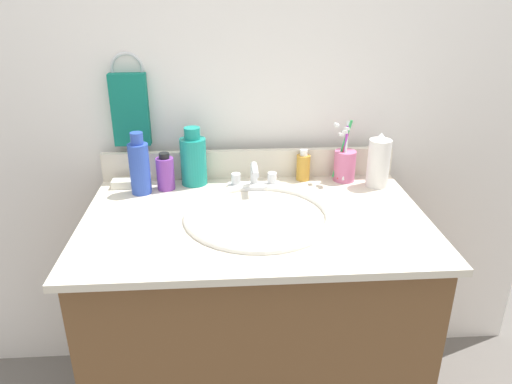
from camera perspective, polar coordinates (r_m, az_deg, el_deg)
vanity_cabinet at (r=1.51m, az=-0.12°, el=-15.72°), size 0.88×0.55×0.72m
countertop at (r=1.31m, az=-0.13°, el=-3.19°), size 0.92×0.60×0.02m
backsplash at (r=1.55m, az=-0.82°, el=3.35°), size 0.92×0.02×0.09m
back_wall at (r=1.66m, az=-0.91°, el=-0.11°), size 2.02×0.04×1.30m
towel_ring at (r=1.54m, az=-14.90°, el=13.80°), size 0.10×0.01×0.10m
hand_towel at (r=1.55m, az=-14.56°, el=9.31°), size 0.11×0.04×0.22m
sink_basin at (r=1.32m, az=0.33°, el=-4.11°), size 0.40×0.40×0.11m
faucet at (r=1.47m, az=-0.22°, el=1.41°), size 0.16×0.10×0.08m
bottle_shampoo_blue at (r=1.46m, az=-13.52°, el=2.93°), size 0.06×0.06×0.19m
bottle_cream_purple at (r=1.48m, az=-10.59°, el=2.24°), size 0.05×0.05×0.11m
bottle_lotion_white at (r=1.52m, az=14.19°, el=3.43°), size 0.07×0.07×0.17m
bottle_oil_amber at (r=1.54m, az=5.57°, el=3.00°), size 0.04×0.04×0.10m
bottle_mouthwash_teal at (r=1.50m, az=-7.35°, el=3.84°), size 0.08×0.08×0.18m
cup_pink at (r=1.55m, az=10.35°, el=3.26°), size 0.08×0.08×0.20m
soap_bar at (r=1.54m, az=-15.35°, el=0.99°), size 0.06×0.04×0.02m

